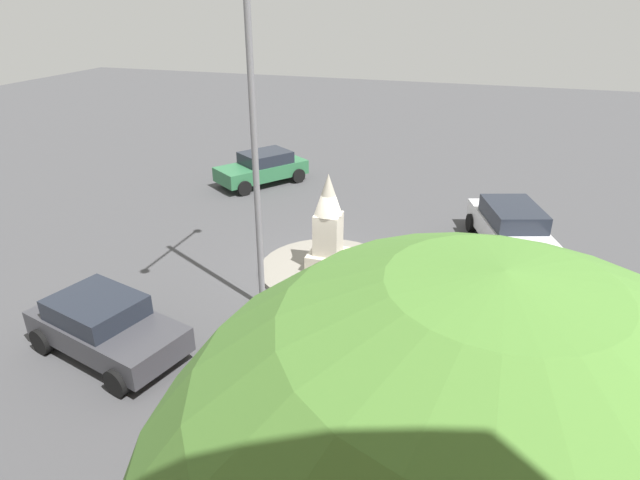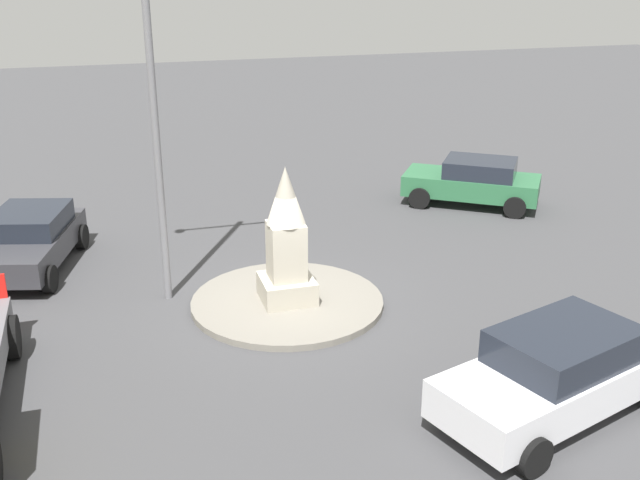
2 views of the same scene
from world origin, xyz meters
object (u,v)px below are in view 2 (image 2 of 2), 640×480
Objects in this scene: streetlamp at (150,58)px; car_white_far_side at (560,371)px; car_dark_grey_near_island at (29,239)px; monument at (286,242)px; car_green_passing at (473,181)px.

streetlamp reaches higher than car_white_far_side.
monument is at bearing -34.59° from car_dark_grey_near_island.
car_green_passing is (7.13, 5.24, -0.74)m from monument.
streetlamp reaches higher than car_dark_grey_near_island.
streetlamp is 2.09× the size of car_dark_grey_near_island.
car_dark_grey_near_island is at bearing -173.40° from car_green_passing.
car_dark_grey_near_island is at bearing 134.14° from car_white_far_side.
streetlamp is 2.07× the size of car_green_passing.
monument is 0.34× the size of streetlamp.
monument is 6.70m from car_dark_grey_near_island.
car_white_far_side reaches higher than car_dark_grey_near_island.
monument reaches higher than car_dark_grey_near_island.
car_dark_grey_near_island is (-8.81, 9.07, -0.06)m from car_white_far_side.
streetlamp is 9.72m from car_white_far_side.
car_dark_grey_near_island is (-12.61, -1.46, -0.01)m from car_green_passing.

